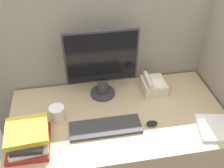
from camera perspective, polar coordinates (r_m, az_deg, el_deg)
cubicle_panel_rear at (r=2.07m, az=-0.84°, el=1.54°), size 1.83×0.04×1.48m
cubicle_panel_right at (r=2.03m, az=22.64°, el=-2.83°), size 0.04×0.82×1.48m
desk at (r=2.03m, az=1.21°, el=-14.01°), size 1.43×0.76×0.73m
monitor at (r=1.77m, az=-2.21°, el=4.14°), size 0.49×0.18×0.50m
keyboard at (r=1.67m, az=-1.42°, el=-9.42°), size 0.45×0.15×0.02m
mouse at (r=1.70m, az=8.70°, el=-8.49°), size 0.07×0.04×0.03m
coffee_cup at (r=1.73m, az=-11.83°, el=-6.27°), size 0.10×0.10×0.10m
book_stack at (r=1.62m, az=-17.77°, el=-10.93°), size 0.25×0.29×0.13m
desk_telephone at (r=1.94m, az=8.92°, el=-0.26°), size 0.16×0.18×0.12m
paper_pile at (r=1.78m, az=21.24°, el=-8.84°), size 0.23×0.26×0.02m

